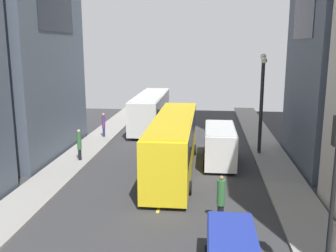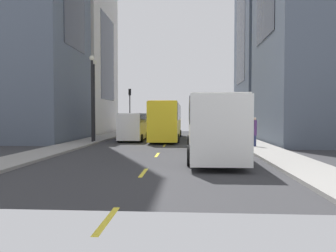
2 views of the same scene
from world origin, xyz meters
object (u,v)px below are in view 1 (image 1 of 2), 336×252
Objects in this scene: streetcar_yellow at (174,139)px; pedestrian_waiting_curb at (79,144)px; delivery_van_white at (220,142)px; pedestrian_crossing_mid at (104,124)px; pedestrian_walking_far at (221,198)px; traffic_light_near_corner at (335,175)px; city_bus_white at (151,108)px.

streetcar_yellow is 5.74× the size of pedestrian_waiting_curb.
delivery_van_white is 11.79m from pedestrian_crossing_mid.
delivery_van_white is 2.35× the size of pedestrian_walking_far.
pedestrian_crossing_mid is 24.53m from traffic_light_near_corner.
pedestrian_waiting_curb is 0.37× the size of traffic_light_near_corner.
pedestrian_waiting_curb is 18.86m from traffic_light_near_corner.
delivery_van_white reaches higher than pedestrian_waiting_curb.
pedestrian_waiting_curb is at bearing -175.83° from delivery_van_white.
traffic_light_near_corner is (12.71, -13.63, 2.93)m from pedestrian_waiting_curb.
delivery_van_white is at bearing 32.38° from streetcar_yellow.
pedestrian_waiting_curb is at bearing 132.99° from traffic_light_near_corner.
pedestrian_waiting_curb is (-6.73, 1.22, -0.80)m from streetcar_yellow.
streetcar_yellow is at bearing -75.21° from city_bus_white.
pedestrian_walking_far is at bearing -32.70° from pedestrian_crossing_mid.
traffic_light_near_corner is (9.41, -25.40, 2.25)m from city_bus_white.
pedestrian_crossing_mid is (-3.48, -4.75, -0.73)m from city_bus_white.
pedestrian_walking_far is (2.82, -7.25, -0.90)m from streetcar_yellow.
city_bus_white is 0.90× the size of streetcar_yellow.
streetcar_yellow reaches higher than delivery_van_white.
pedestrian_waiting_curb is 1.05× the size of pedestrian_crossing_mid.
city_bus_white is 12.82m from delivery_van_white.
traffic_light_near_corner is (3.16, -5.16, 3.03)m from pedestrian_walking_far.
delivery_van_white is at bearing 81.13° from pedestrian_walking_far.
pedestrian_walking_far is 0.39× the size of traffic_light_near_corner.
delivery_van_white is 2.46× the size of pedestrian_waiting_curb.
pedestrian_walking_far is (-0.23, -9.18, -0.29)m from delivery_van_white.
streetcar_yellow reaches higher than pedestrian_walking_far.
streetcar_yellow reaches higher than pedestrian_crossing_mid.
streetcar_yellow reaches higher than pedestrian_waiting_curb.
delivery_van_white is at bearing 101.56° from traffic_light_near_corner.
pedestrian_crossing_mid is at bearing 129.99° from streetcar_yellow.
city_bus_white is 5.17× the size of pedestrian_waiting_curb.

